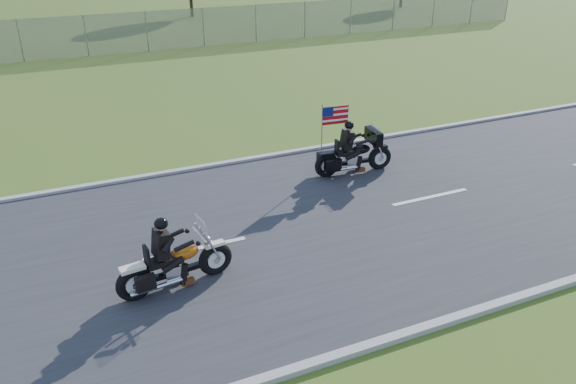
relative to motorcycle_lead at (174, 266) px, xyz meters
name	(u,v)px	position (x,y,z in m)	size (l,w,h in m)	color
ground	(283,231)	(2.69, 1.12, -0.49)	(420.00, 420.00, 0.00)	#394F18
road	(283,230)	(2.69, 1.12, -0.47)	(120.00, 8.00, 0.04)	#28282B
curb_north	(226,164)	(2.69, 5.17, -0.44)	(120.00, 0.18, 0.12)	#9E9B93
curb_south	(381,343)	(2.69, -2.93, -0.44)	(120.00, 0.18, 0.12)	#9E9B93
fence	(20,41)	(-2.31, 21.12, 0.51)	(60.00, 0.03, 2.00)	gray
motorcycle_lead	(174,266)	(0.00, 0.00, 0.00)	(2.29, 0.74, 1.54)	black
motorcycle_follow	(354,156)	(5.68, 3.23, 0.03)	(2.26, 0.76, 1.88)	black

